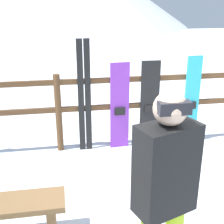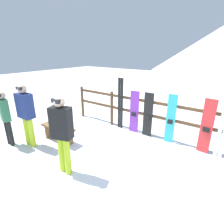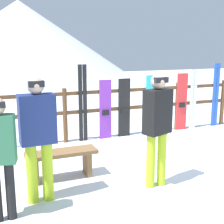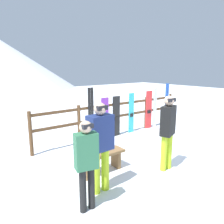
% 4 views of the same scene
% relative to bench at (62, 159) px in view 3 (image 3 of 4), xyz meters
% --- Properties ---
extents(ground_plane, '(40.00, 40.00, 0.00)m').
position_rel_bench_xyz_m(ground_plane, '(2.01, -0.13, -0.34)').
color(ground_plane, white).
extents(mountain_backdrop, '(18.00, 18.00, 6.00)m').
position_rel_bench_xyz_m(mountain_backdrop, '(2.01, 23.93, 2.66)').
color(mountain_backdrop, silver).
rests_on(mountain_backdrop, ground).
extents(fence, '(5.99, 0.10, 1.23)m').
position_rel_bench_xyz_m(fence, '(2.01, 1.93, 0.39)').
color(fence, brown).
rests_on(fence, ground).
extents(bench, '(1.15, 0.36, 0.47)m').
position_rel_bench_xyz_m(bench, '(0.00, 0.00, 0.00)').
color(bench, brown).
rests_on(bench, ground).
extents(person_navy, '(0.48, 0.28, 1.74)m').
position_rel_bench_xyz_m(person_navy, '(-0.45, -0.63, 0.67)').
color(person_navy, '#B7D826').
rests_on(person_navy, ground).
extents(person_black, '(0.48, 0.36, 1.74)m').
position_rel_bench_xyz_m(person_black, '(1.29, -0.81, 0.68)').
color(person_black, '#B7D826').
rests_on(person_black, ground).
extents(person_plaid_green, '(0.40, 0.28, 1.55)m').
position_rel_bench_xyz_m(person_plaid_green, '(-0.95, -0.95, 0.57)').
color(person_plaid_green, black).
rests_on(person_plaid_green, ground).
extents(ski_pair_black, '(0.19, 0.02, 1.74)m').
position_rel_bench_xyz_m(ski_pair_black, '(0.94, 1.88, 0.53)').
color(ski_pair_black, black).
rests_on(ski_pair_black, ground).
extents(snowboard_purple, '(0.30, 0.07, 1.38)m').
position_rel_bench_xyz_m(snowboard_purple, '(1.48, 1.87, 0.35)').
color(snowboard_purple, purple).
rests_on(snowboard_purple, ground).
extents(snowboard_black_stripe, '(0.30, 0.06, 1.39)m').
position_rel_bench_xyz_m(snowboard_black_stripe, '(1.96, 1.87, 0.35)').
color(snowboard_black_stripe, black).
rests_on(snowboard_black_stripe, ground).
extents(snowboard_cyan, '(0.25, 0.07, 1.45)m').
position_rel_bench_xyz_m(snowboard_cyan, '(2.66, 1.87, 0.38)').
color(snowboard_cyan, '#2DBFCC').
rests_on(snowboard_cyan, ground).
extents(snowboard_red, '(0.29, 0.08, 1.46)m').
position_rel_bench_xyz_m(snowboard_red, '(3.58, 1.87, 0.39)').
color(snowboard_red, red).
rests_on(snowboard_red, ground).
extents(ski_pair_white, '(0.20, 0.02, 1.56)m').
position_rel_bench_xyz_m(ski_pair_white, '(3.93, 1.88, 0.44)').
color(ski_pair_white, white).
rests_on(ski_pair_white, ground).
extents(ski_pair_blue, '(0.20, 0.02, 1.70)m').
position_rel_bench_xyz_m(ski_pair_blue, '(4.65, 1.88, 0.51)').
color(ski_pair_blue, blue).
rests_on(ski_pair_blue, ground).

